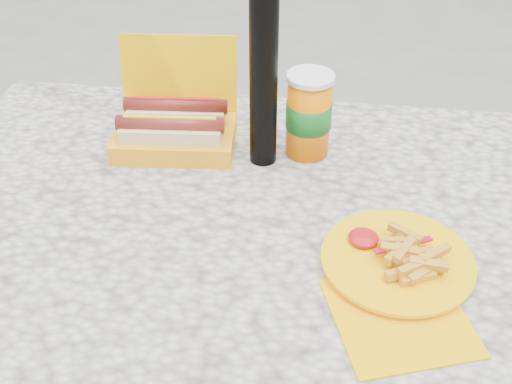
# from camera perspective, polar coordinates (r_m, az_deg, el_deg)

# --- Properties ---
(picnic_table) EXTENTS (1.20, 0.80, 0.75)m
(picnic_table) POSITION_cam_1_polar(r_m,az_deg,el_deg) (1.16, -0.42, -5.94)
(picnic_table) COLOR beige
(picnic_table) RESTS_ON ground
(hotdog_box) EXTENTS (0.24, 0.21, 0.18)m
(hotdog_box) POSITION_cam_1_polar(r_m,az_deg,el_deg) (1.24, -7.22, 5.82)
(hotdog_box) COLOR #FFBA00
(hotdog_box) RESTS_ON picnic_table
(fries_plate) EXTENTS (0.23, 0.34, 0.05)m
(fries_plate) POSITION_cam_1_polar(r_m,az_deg,el_deg) (1.00, 12.52, -6.22)
(fries_plate) COLOR #FFB200
(fries_plate) RESTS_ON picnic_table
(soda_cup) EXTENTS (0.09, 0.09, 0.16)m
(soda_cup) POSITION_cam_1_polar(r_m,az_deg,el_deg) (1.20, 4.70, 6.87)
(soda_cup) COLOR #FF7101
(soda_cup) RESTS_ON picnic_table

